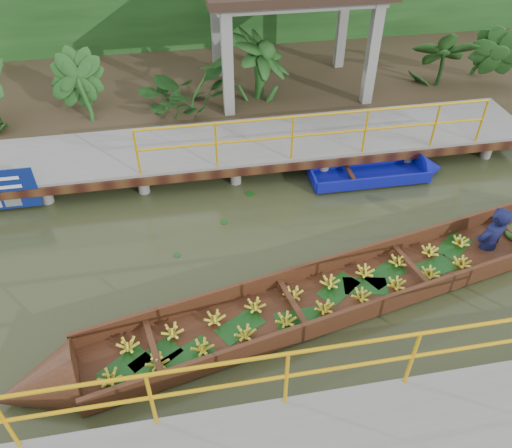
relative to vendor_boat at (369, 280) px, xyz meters
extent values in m
plane|color=#2D351A|center=(-2.77, 0.86, -0.24)|extent=(80.00, 80.00, 0.00)
cube|color=#322819|center=(-2.77, 8.36, -0.01)|extent=(30.00, 8.00, 0.45)
cube|color=gray|center=(-2.77, 4.36, 0.26)|extent=(16.00, 2.00, 0.15)
cube|color=black|center=(-2.77, 3.36, 0.18)|extent=(16.00, 0.12, 0.18)
cylinder|color=#E5A10C|center=(-0.02, 3.41, 1.34)|extent=(7.50, 0.05, 0.05)
cylinder|color=#E5A10C|center=(-0.02, 3.41, 0.89)|extent=(7.50, 0.05, 0.05)
cylinder|color=#E5A10C|center=(-0.02, 3.41, 0.84)|extent=(0.05, 0.05, 1.00)
cylinder|color=gray|center=(-6.77, 5.16, -0.02)|extent=(0.24, 0.24, 0.55)
cylinder|color=gray|center=(-4.77, 3.56, -0.02)|extent=(0.24, 0.24, 0.55)
cylinder|color=gray|center=(-4.77, 5.16, -0.02)|extent=(0.24, 0.24, 0.55)
cylinder|color=gray|center=(-2.77, 3.56, -0.02)|extent=(0.24, 0.24, 0.55)
cylinder|color=gray|center=(-2.77, 5.16, -0.02)|extent=(0.24, 0.24, 0.55)
cylinder|color=gray|center=(-0.77, 3.56, -0.02)|extent=(0.24, 0.24, 0.55)
cylinder|color=gray|center=(-0.77, 5.16, -0.02)|extent=(0.24, 0.24, 0.55)
cylinder|color=gray|center=(1.23, 3.56, -0.02)|extent=(0.24, 0.24, 0.55)
cylinder|color=gray|center=(1.23, 5.16, -0.02)|extent=(0.24, 0.24, 0.55)
cylinder|color=gray|center=(3.23, 3.56, -0.02)|extent=(0.24, 0.24, 0.55)
cylinder|color=gray|center=(3.23, 5.16, -0.02)|extent=(0.24, 0.24, 0.55)
cylinder|color=gray|center=(-2.77, 3.56, -0.02)|extent=(0.24, 0.24, 0.55)
cylinder|color=#E5A10C|center=(-1.77, -2.19, 1.41)|extent=(10.00, 0.05, 0.05)
cylinder|color=#E5A10C|center=(-1.77, -2.19, 0.96)|extent=(10.00, 0.05, 0.05)
cylinder|color=#E5A10C|center=(-1.77, -2.19, 0.91)|extent=(0.05, 0.05, 1.00)
cube|color=gray|center=(-1.57, 5.96, 1.36)|extent=(0.25, 0.25, 2.80)
cube|color=gray|center=(2.03, 5.96, 1.36)|extent=(0.25, 0.25, 2.80)
cube|color=gray|center=(-1.57, 8.36, 1.36)|extent=(0.25, 0.25, 2.80)
cube|color=gray|center=(2.03, 8.36, 1.36)|extent=(0.25, 0.25, 2.80)
cube|color=#3A1E0F|center=(-0.27, -0.06, -0.17)|extent=(9.22, 3.03, 0.07)
cube|color=#3A1E0F|center=(-0.39, 0.50, -0.01)|extent=(8.99, 1.98, 0.39)
cube|color=#3A1E0F|center=(-0.15, -0.62, -0.01)|extent=(8.99, 1.98, 0.39)
cone|color=#3A1E0F|center=(-5.26, -1.12, -0.08)|extent=(1.35, 1.32, 1.10)
imported|color=#10133B|center=(2.54, 0.54, 0.77)|extent=(0.74, 0.57, 1.80)
cube|color=#0D1294|center=(1.16, 3.14, -0.15)|extent=(2.59, 0.80, 0.09)
cube|color=#0D1294|center=(1.16, 3.53, -0.05)|extent=(2.58, 0.08, 0.26)
cube|color=#0D1294|center=(1.15, 2.76, -0.05)|extent=(2.58, 0.08, 0.26)
cube|color=#0D1294|center=(-0.14, 3.16, -0.05)|extent=(0.06, 0.78, 0.26)
cone|color=#0D1294|center=(2.62, 3.13, -0.10)|extent=(0.52, 0.73, 0.72)
cube|color=black|center=(0.73, 3.15, -0.01)|extent=(0.09, 0.78, 0.04)
imported|color=#163A12|center=(-5.18, 6.16, 0.99)|extent=(1.24, 1.24, 1.54)
imported|color=#163A12|center=(-2.68, 6.16, 0.99)|extent=(1.24, 1.24, 1.54)
imported|color=#163A12|center=(-0.68, 6.16, 0.99)|extent=(1.24, 1.24, 1.54)
imported|color=#163A12|center=(4.32, 6.16, 0.99)|extent=(1.24, 1.24, 1.54)
imported|color=#163A12|center=(5.82, 6.16, 0.99)|extent=(1.24, 1.24, 1.54)
camera|label=1|loc=(-2.92, -5.45, 6.17)|focal=35.00mm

